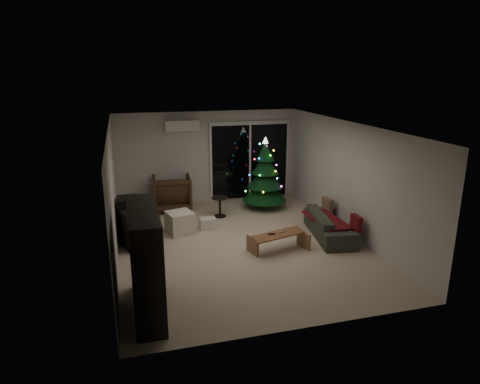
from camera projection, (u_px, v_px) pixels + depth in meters
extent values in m
plane|color=beige|center=(239.00, 243.00, 9.13)|extent=(6.50, 6.50, 0.00)
plane|color=white|center=(239.00, 126.00, 8.44)|extent=(6.50, 6.50, 0.00)
cube|color=silver|center=(208.00, 157.00, 11.79)|extent=(5.00, 0.02, 2.50)
cube|color=silver|center=(303.00, 248.00, 5.78)|extent=(5.00, 0.02, 2.50)
cube|color=silver|center=(113.00, 196.00, 8.14)|extent=(0.02, 6.50, 2.50)
cube|color=silver|center=(348.00, 179.00, 9.43)|extent=(0.02, 6.50, 2.50)
cube|color=black|center=(250.00, 162.00, 12.14)|extent=(2.20, 0.02, 2.10)
cube|color=white|center=(182.00, 126.00, 11.25)|extent=(0.90, 0.22, 0.28)
cube|color=#3F3833|center=(245.00, 194.00, 12.93)|extent=(2.60, 1.00, 0.10)
cube|color=white|center=(241.00, 173.00, 13.14)|extent=(2.20, 0.06, 1.00)
cube|color=black|center=(129.00, 223.00, 9.12)|extent=(0.89, 1.40, 0.82)
cube|color=black|center=(127.00, 201.00, 8.98)|extent=(0.41, 0.49, 0.17)
imported|color=#442F1F|center=(172.00, 193.00, 11.23)|extent=(1.03, 1.06, 0.90)
cube|color=silver|center=(180.00, 223.00, 9.65)|extent=(0.66, 0.66, 0.49)
cube|color=silver|center=(176.00, 226.00, 9.76)|extent=(0.42, 0.35, 0.27)
cube|color=silver|center=(208.00, 223.00, 9.93)|extent=(0.37, 0.28, 0.26)
cylinder|color=black|center=(220.00, 207.00, 10.72)|extent=(0.48, 0.48, 0.51)
cylinder|color=black|center=(177.00, 167.00, 11.85)|extent=(0.31, 0.31, 1.92)
imported|color=#373D32|center=(330.00, 224.00, 9.45)|extent=(1.04, 1.96, 0.54)
cube|color=#650B0A|center=(326.00, 220.00, 9.40)|extent=(0.58, 1.34, 0.04)
cube|color=#8A6B54|center=(327.00, 205.00, 10.06)|extent=(0.14, 0.37, 0.36)
cube|color=#650B0A|center=(356.00, 224.00, 8.86)|extent=(0.13, 0.36, 0.36)
cube|color=black|center=(272.00, 234.00, 8.62)|extent=(0.15, 0.04, 0.02)
cube|color=slate|center=(282.00, 232.00, 8.73)|extent=(0.14, 0.08, 0.02)
cone|color=#0A3614|center=(265.00, 173.00, 11.22)|extent=(1.46, 1.46, 1.90)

